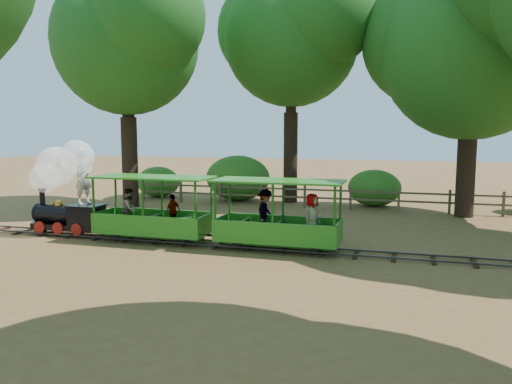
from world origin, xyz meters
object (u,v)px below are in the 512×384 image
(locomotive, at_px, (63,180))
(fence, at_px, (327,195))
(carriage_rear, at_px, (280,221))
(carriage_front, at_px, (151,216))

(locomotive, bearing_deg, fence, 46.84)
(locomotive, distance_m, carriage_rear, 7.32)
(carriage_front, distance_m, carriage_rear, 4.06)
(locomotive, xyz_separation_m, carriage_front, (3.20, -0.10, -0.98))
(fence, bearing_deg, carriage_rear, -91.23)
(carriage_front, bearing_deg, fence, 62.19)
(carriage_rear, distance_m, fence, 7.94)
(carriage_rear, bearing_deg, locomotive, 179.90)
(fence, bearing_deg, locomotive, -133.16)
(locomotive, height_order, fence, locomotive)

